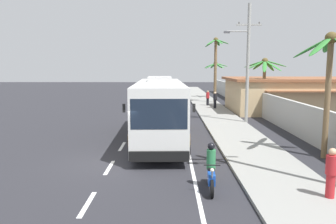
# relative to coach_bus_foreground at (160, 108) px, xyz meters

# --- Properties ---
(ground_plane) EXTENTS (160.00, 160.00, 0.00)m
(ground_plane) POSITION_rel_coach_bus_foreground_xyz_m (-2.01, -4.56, -1.93)
(ground_plane) COLOR #28282D
(sidewalk_kerb) EXTENTS (3.20, 90.00, 0.14)m
(sidewalk_kerb) POSITION_rel_coach_bus_foreground_xyz_m (4.79, 5.44, -1.86)
(sidewalk_kerb) COLOR gray
(sidewalk_kerb) RESTS_ON ground
(lane_markings) EXTENTS (3.70, 71.33, 0.01)m
(lane_markings) POSITION_rel_coach_bus_foreground_xyz_m (0.19, 10.31, -1.92)
(lane_markings) COLOR white
(lane_markings) RESTS_ON ground
(boundary_wall) EXTENTS (0.24, 60.00, 2.11)m
(boundary_wall) POSITION_rel_coach_bus_foreground_xyz_m (8.59, 9.44, -0.87)
(boundary_wall) COLOR #B2B2AD
(boundary_wall) RESTS_ON ground
(coach_bus_foreground) EXTENTS (3.19, 11.32, 3.71)m
(coach_bus_foreground) POSITION_rel_coach_bus_foreground_xyz_m (0.00, 0.00, 0.00)
(coach_bus_foreground) COLOR silver
(coach_bus_foreground) RESTS_ON ground
(motorcycle_beside_bus) EXTENTS (0.56, 1.96, 1.66)m
(motorcycle_beside_bus) POSITION_rel_coach_bus_foreground_xyz_m (2.05, -7.84, -1.26)
(motorcycle_beside_bus) COLOR black
(motorcycle_beside_bus) RESTS_ON ground
(pedestrian_near_kerb) EXTENTS (0.36, 0.36, 1.59)m
(pedestrian_near_kerb) POSITION_rel_coach_bus_foreground_xyz_m (4.71, 16.90, -0.96)
(pedestrian_near_kerb) COLOR black
(pedestrian_near_kerb) RESTS_ON sidewalk_kerb
(pedestrian_midwalk) EXTENTS (0.36, 0.36, 1.65)m
(pedestrian_midwalk) POSITION_rel_coach_bus_foreground_xyz_m (5.18, 14.46, -0.93)
(pedestrian_midwalk) COLOR black
(pedestrian_midwalk) RESTS_ON sidewalk_kerb
(pedestrian_far_walk) EXTENTS (0.36, 0.36, 1.62)m
(pedestrian_far_walk) POSITION_rel_coach_bus_foreground_xyz_m (5.73, -8.90, -0.94)
(pedestrian_far_walk) COLOR red
(pedestrian_far_walk) RESTS_ON sidewalk_kerb
(utility_pole_mid) EXTENTS (2.77, 0.24, 8.92)m
(utility_pole_mid) POSITION_rel_coach_bus_foreground_xyz_m (6.36, 5.99, 2.80)
(utility_pole_mid) COLOR #9E9E99
(utility_pole_mid) RESTS_ON ground
(palm_nearest) EXTENTS (3.25, 3.17, 5.03)m
(palm_nearest) POSITION_rel_coach_bus_foreground_xyz_m (6.77, 26.26, 1.64)
(palm_nearest) COLOR brown
(palm_nearest) RESTS_ON ground
(palm_second) EXTENTS (3.82, 3.61, 5.09)m
(palm_second) POSITION_rel_coach_bus_foreground_xyz_m (9.01, 10.72, 1.91)
(palm_second) COLOR brown
(palm_second) RESTS_ON ground
(palm_third) EXTENTS (3.23, 3.34, 5.88)m
(palm_third) POSITION_rel_coach_bus_foreground_xyz_m (7.94, -3.69, 2.40)
(palm_third) COLOR brown
(palm_third) RESTS_ON ground
(palm_fourth) EXTENTS (2.88, 3.00, 7.69)m
(palm_fourth) POSITION_rel_coach_bus_foreground_xyz_m (5.93, 20.14, 3.15)
(palm_fourth) COLOR brown
(palm_fourth) RESTS_ON ground
(roadside_building) EXTENTS (14.30, 9.01, 3.26)m
(roadside_building) POSITION_rel_coach_bus_foreground_xyz_m (13.38, 13.11, -0.29)
(roadside_building) COLOR tan
(roadside_building) RESTS_ON ground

